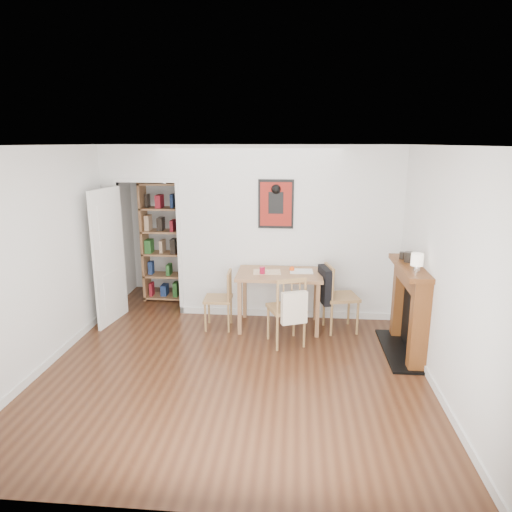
# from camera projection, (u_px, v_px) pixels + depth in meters

# --- Properties ---
(ground) EXTENTS (5.20, 5.20, 0.00)m
(ground) POSITION_uv_depth(u_px,v_px,m) (238.00, 353.00, 5.84)
(ground) COLOR #4F2D19
(ground) RESTS_ON ground
(room_shell) EXTENTS (5.20, 5.20, 5.20)m
(room_shell) POSITION_uv_depth(u_px,v_px,m) (256.00, 234.00, 6.82)
(room_shell) COLOR silver
(room_shell) RESTS_ON ground
(dining_table) EXTENTS (1.21, 0.77, 0.82)m
(dining_table) POSITION_uv_depth(u_px,v_px,m) (279.00, 279.00, 6.52)
(dining_table) COLOR #956745
(dining_table) RESTS_ON ground
(chair_left) EXTENTS (0.44, 0.44, 0.86)m
(chair_left) POSITION_uv_depth(u_px,v_px,m) (218.00, 300.00, 6.57)
(chair_left) COLOR #9E8349
(chair_left) RESTS_ON ground
(chair_right) EXTENTS (0.64, 0.58, 0.98)m
(chair_right) POSITION_uv_depth(u_px,v_px,m) (340.00, 297.00, 6.46)
(chair_right) COLOR #9E8349
(chair_right) RESTS_ON ground
(chair_front) EXTENTS (0.63, 0.66, 0.97)m
(chair_front) POSITION_uv_depth(u_px,v_px,m) (287.00, 309.00, 6.02)
(chair_front) COLOR #9E8349
(chair_front) RESTS_ON ground
(bookshelf) EXTENTS (0.85, 0.34, 2.01)m
(bookshelf) POSITION_uv_depth(u_px,v_px,m) (168.00, 243.00, 7.65)
(bookshelf) COLOR #956745
(bookshelf) RESTS_ON ground
(fireplace) EXTENTS (0.45, 1.25, 1.16)m
(fireplace) POSITION_uv_depth(u_px,v_px,m) (410.00, 307.00, 5.75)
(fireplace) COLOR brown
(fireplace) RESTS_ON ground
(red_glass) EXTENTS (0.08, 0.08, 0.10)m
(red_glass) POSITION_uv_depth(u_px,v_px,m) (262.00, 270.00, 6.43)
(red_glass) COLOR maroon
(red_glass) RESTS_ON dining_table
(orange_fruit) EXTENTS (0.07, 0.07, 0.07)m
(orange_fruit) POSITION_uv_depth(u_px,v_px,m) (292.00, 269.00, 6.56)
(orange_fruit) COLOR #FC4E0D
(orange_fruit) RESTS_ON dining_table
(placemat) EXTENTS (0.41, 0.32, 0.00)m
(placemat) POSITION_uv_depth(u_px,v_px,m) (267.00, 272.00, 6.53)
(placemat) COLOR beige
(placemat) RESTS_ON dining_table
(notebook) EXTENTS (0.33, 0.25, 0.02)m
(notebook) POSITION_uv_depth(u_px,v_px,m) (301.00, 271.00, 6.54)
(notebook) COLOR white
(notebook) RESTS_ON dining_table
(mantel_lamp) EXTENTS (0.14, 0.14, 0.22)m
(mantel_lamp) POSITION_uv_depth(u_px,v_px,m) (417.00, 261.00, 5.27)
(mantel_lamp) COLOR silver
(mantel_lamp) RESTS_ON fireplace
(ceramic_jar_a) EXTENTS (0.11, 0.11, 0.13)m
(ceramic_jar_a) POSITION_uv_depth(u_px,v_px,m) (409.00, 257.00, 5.74)
(ceramic_jar_a) COLOR black
(ceramic_jar_a) RESTS_ON fireplace
(ceramic_jar_b) EXTENTS (0.07, 0.07, 0.09)m
(ceramic_jar_b) POSITION_uv_depth(u_px,v_px,m) (402.00, 256.00, 5.90)
(ceramic_jar_b) COLOR black
(ceramic_jar_b) RESTS_ON fireplace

